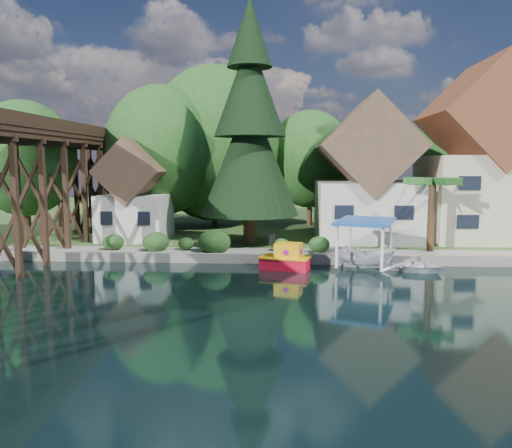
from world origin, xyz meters
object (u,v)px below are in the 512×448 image
object	(u,v)px
trestle_bridge	(5,182)
shed	(135,197)
palm_tree	(433,183)
boat_canopy	(365,247)
house_center	(482,163)
conifer	(250,128)
tugboat	(286,259)
house_left	(366,180)
boat_white_a	(410,264)

from	to	relation	value
trestle_bridge	shed	world-z (taller)	trestle_bridge
trestle_bridge	palm_tree	xyz separation A→B (m)	(26.50, 4.95, -0.24)
boat_canopy	house_center	bearing A→B (deg)	42.41
conifer	tugboat	xyz separation A→B (m)	(2.69, -6.50, -8.32)
shed	conifer	bearing A→B (deg)	-10.47
palm_tree	boat_canopy	bearing A→B (deg)	-147.59
trestle_bridge	house_center	world-z (taller)	house_center
house_center	shed	size ratio (longest dim) A/B	1.77
shed	conifer	world-z (taller)	conifer
tugboat	boat_canopy	xyz separation A→B (m)	(4.85, 0.73, 0.64)
house_left	conifer	world-z (taller)	conifer
conifer	tugboat	size ratio (longest dim) A/B	5.36
shed	conifer	size ratio (longest dim) A/B	0.45
palm_tree	boat_white_a	bearing A→B (deg)	-120.96
boat_white_a	conifer	bearing A→B (deg)	87.31
house_left	conifer	size ratio (longest dim) A/B	0.63
house_left	tugboat	distance (m)	12.34
tugboat	boat_canopy	bearing A→B (deg)	8.51
trestle_bridge	house_left	xyz separation A→B (m)	(23.00, 10.83, -0.21)
trestle_bridge	conifer	xyz separation A→B (m)	(14.11, 7.64, 3.62)
house_left	boat_white_a	bearing A→B (deg)	-82.21
boat_white_a	boat_canopy	bearing A→B (deg)	106.99
house_left	palm_tree	size ratio (longest dim) A/B	2.09
house_center	trestle_bridge	bearing A→B (deg)	-160.51
shed	boat_white_a	world-z (taller)	shed
conifer	palm_tree	distance (m)	13.25
shed	house_center	bearing A→B (deg)	4.24
palm_tree	trestle_bridge	bearing A→B (deg)	-169.42
house_left	palm_tree	world-z (taller)	house_left
house_left	shed	xyz separation A→B (m)	(-18.00, -1.50, -1.31)
tugboat	shed	bearing A→B (deg)	145.27
shed	palm_tree	bearing A→B (deg)	-11.51
house_left	house_center	xyz separation A→B (m)	(9.00, 0.50, 1.28)
house_left	boat_canopy	world-z (taller)	house_left
palm_tree	boat_white_a	size ratio (longest dim) A/B	1.37
conifer	palm_tree	size ratio (longest dim) A/B	3.33
shed	boat_canopy	size ratio (longest dim) A/B	1.45
house_center	boat_white_a	world-z (taller)	house_center
tugboat	boat_white_a	xyz separation A→B (m)	(7.50, 0.15, -0.24)
boat_white_a	boat_canopy	distance (m)	2.86
trestle_bridge	tugboat	distance (m)	17.48
trestle_bridge	boat_canopy	xyz separation A→B (m)	(21.65, 1.87, -4.06)
shed	boat_white_a	bearing A→B (deg)	-22.59
tugboat	house_left	bearing A→B (deg)	57.36
palm_tree	tugboat	xyz separation A→B (m)	(-9.70, -3.80, -4.46)
shed	tugboat	world-z (taller)	shed
conifer	tugboat	distance (m)	10.89
house_center	conifer	distance (m)	18.44
boat_canopy	palm_tree	bearing A→B (deg)	32.41
conifer	boat_white_a	xyz separation A→B (m)	(10.19, -6.35, -8.57)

